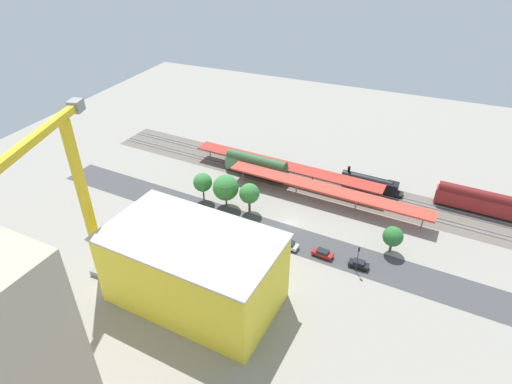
{
  "coord_description": "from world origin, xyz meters",
  "views": [
    {
      "loc": [
        -23.92,
        75.72,
        60.18
      ],
      "look_at": [
        7.27,
        2.83,
        8.78
      ],
      "focal_mm": 29.84,
      "sensor_mm": 36.0,
      "label": 1
    }
  ],
  "objects_px": {
    "platform_canopy_far": "(285,166)",
    "locomotive": "(372,183)",
    "parked_car_7": "(145,206)",
    "box_truck_1": "(252,248)",
    "box_truck_2": "(213,239)",
    "parked_car_0": "(359,264)",
    "parked_car_2": "(289,245)",
    "box_truck_0": "(204,237)",
    "street_tree_2": "(249,193)",
    "parked_car_1": "(322,254)",
    "parked_car_3": "(256,236)",
    "freight_coach_far": "(256,165)",
    "passenger_coach": "(476,200)",
    "parked_car_4": "(226,228)",
    "tower_crane": "(78,193)",
    "parked_car_5": "(198,221)",
    "street_tree_1": "(393,236)",
    "platform_canopy_near": "(326,189)",
    "traffic_light": "(358,255)",
    "construction_building": "(194,269)",
    "parked_car_6": "(167,213)",
    "street_tree_3": "(203,182)",
    "street_tree_0": "(226,188)"
  },
  "relations": [
    {
      "from": "passenger_coach",
      "to": "platform_canopy_near",
      "type": "bearing_deg",
      "value": 17.24
    },
    {
      "from": "freight_coach_far",
      "to": "parked_car_7",
      "type": "xyz_separation_m",
      "value": [
        18.56,
        25.77,
        -2.38
      ]
    },
    {
      "from": "parked_car_0",
      "to": "parked_car_3",
      "type": "height_order",
      "value": "parked_car_3"
    },
    {
      "from": "street_tree_0",
      "to": "traffic_light",
      "type": "relative_size",
      "value": 1.39
    },
    {
      "from": "freight_coach_far",
      "to": "traffic_light",
      "type": "bearing_deg",
      "value": 140.98
    },
    {
      "from": "locomotive",
      "to": "street_tree_2",
      "type": "bearing_deg",
      "value": 40.76
    },
    {
      "from": "box_truck_0",
      "to": "street_tree_2",
      "type": "bearing_deg",
      "value": -106.29
    },
    {
      "from": "passenger_coach",
      "to": "parked_car_2",
      "type": "bearing_deg",
      "value": 39.91
    },
    {
      "from": "freight_coach_far",
      "to": "parked_car_0",
      "type": "distance_m",
      "value": 42.52
    },
    {
      "from": "locomotive",
      "to": "parked_car_3",
      "type": "relative_size",
      "value": 3.89
    },
    {
      "from": "parked_car_0",
      "to": "traffic_light",
      "type": "height_order",
      "value": "traffic_light"
    },
    {
      "from": "parked_car_4",
      "to": "tower_crane",
      "type": "bearing_deg",
      "value": 54.94
    },
    {
      "from": "box_truck_0",
      "to": "street_tree_2",
      "type": "xyz_separation_m",
      "value": [
        -4.3,
        -14.7,
        3.59
      ]
    },
    {
      "from": "platform_canopy_near",
      "to": "parked_car_5",
      "type": "bearing_deg",
      "value": 38.88
    },
    {
      "from": "parked_car_6",
      "to": "street_tree_3",
      "type": "distance_m",
      "value": 11.32
    },
    {
      "from": "street_tree_0",
      "to": "traffic_light",
      "type": "distance_m",
      "value": 35.8
    },
    {
      "from": "parked_car_5",
      "to": "traffic_light",
      "type": "height_order",
      "value": "traffic_light"
    },
    {
      "from": "tower_crane",
      "to": "street_tree_3",
      "type": "distance_m",
      "value": 35.81
    },
    {
      "from": "freight_coach_far",
      "to": "parked_car_6",
      "type": "height_order",
      "value": "freight_coach_far"
    },
    {
      "from": "platform_canopy_far",
      "to": "box_truck_2",
      "type": "xyz_separation_m",
      "value": [
        4.44,
        33.22,
        -2.0
      ]
    },
    {
      "from": "street_tree_1",
      "to": "traffic_light",
      "type": "bearing_deg",
      "value": 57.72
    },
    {
      "from": "freight_coach_far",
      "to": "street_tree_0",
      "type": "height_order",
      "value": "street_tree_0"
    },
    {
      "from": "locomotive",
      "to": "freight_coach_far",
      "type": "xyz_separation_m",
      "value": [
        30.66,
        5.05,
        1.35
      ]
    },
    {
      "from": "locomotive",
      "to": "passenger_coach",
      "type": "xyz_separation_m",
      "value": [
        -24.63,
        0.0,
        1.34
      ]
    },
    {
      "from": "platform_canopy_far",
      "to": "box_truck_1",
      "type": "distance_m",
      "value": 32.87
    },
    {
      "from": "passenger_coach",
      "to": "street_tree_3",
      "type": "bearing_deg",
      "value": 19.21
    },
    {
      "from": "parked_car_0",
      "to": "parked_car_2",
      "type": "distance_m",
      "value": 15.16
    },
    {
      "from": "freight_coach_far",
      "to": "parked_car_4",
      "type": "relative_size",
      "value": 3.73
    },
    {
      "from": "parked_car_7",
      "to": "street_tree_2",
      "type": "xyz_separation_m",
      "value": [
        -23.92,
        -9.02,
        4.49
      ]
    },
    {
      "from": "box_truck_2",
      "to": "parked_car_1",
      "type": "bearing_deg",
      "value": -165.27
    },
    {
      "from": "parked_car_0",
      "to": "box_truck_2",
      "type": "height_order",
      "value": "box_truck_2"
    },
    {
      "from": "construction_building",
      "to": "street_tree_2",
      "type": "distance_m",
      "value": 29.43
    },
    {
      "from": "freight_coach_far",
      "to": "parked_car_0",
      "type": "height_order",
      "value": "freight_coach_far"
    },
    {
      "from": "passenger_coach",
      "to": "parked_car_1",
      "type": "height_order",
      "value": "passenger_coach"
    },
    {
      "from": "platform_canopy_near",
      "to": "parked_car_1",
      "type": "distance_m",
      "value": 20.75
    },
    {
      "from": "locomotive",
      "to": "street_tree_1",
      "type": "height_order",
      "value": "street_tree_1"
    },
    {
      "from": "construction_building",
      "to": "street_tree_1",
      "type": "relative_size",
      "value": 4.77
    },
    {
      "from": "parked_car_7",
      "to": "box_truck_1",
      "type": "distance_m",
      "value": 31.1
    },
    {
      "from": "passenger_coach",
      "to": "parked_car_2",
      "type": "relative_size",
      "value": 4.27
    },
    {
      "from": "parked_car_7",
      "to": "parked_car_1",
      "type": "bearing_deg",
      "value": -179.61
    },
    {
      "from": "platform_canopy_far",
      "to": "parked_car_5",
      "type": "distance_m",
      "value": 29.98
    },
    {
      "from": "parked_car_7",
      "to": "parked_car_2",
      "type": "bearing_deg",
      "value": -179.86
    },
    {
      "from": "street_tree_3",
      "to": "traffic_light",
      "type": "bearing_deg",
      "value": 165.73
    },
    {
      "from": "box_truck_2",
      "to": "street_tree_2",
      "type": "bearing_deg",
      "value": -98.27
    },
    {
      "from": "parked_car_6",
      "to": "box_truck_0",
      "type": "bearing_deg",
      "value": 157.08
    },
    {
      "from": "platform_canopy_far",
      "to": "locomotive",
      "type": "height_order",
      "value": "locomotive"
    },
    {
      "from": "parked_car_6",
      "to": "parked_car_4",
      "type": "bearing_deg",
      "value": -179.53
    },
    {
      "from": "parked_car_1",
      "to": "parked_car_2",
      "type": "distance_m",
      "value": 7.46
    },
    {
      "from": "parked_car_5",
      "to": "parked_car_3",
      "type": "bearing_deg",
      "value": -179.25
    },
    {
      "from": "parked_car_4",
      "to": "parked_car_6",
      "type": "bearing_deg",
      "value": 0.47
    }
  ]
}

